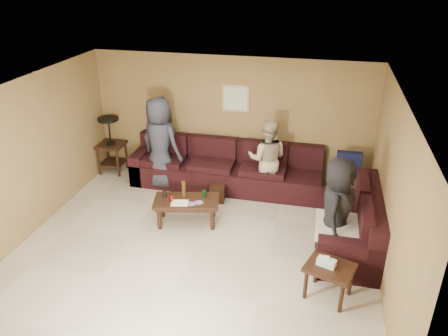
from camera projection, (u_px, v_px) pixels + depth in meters
name	position (u px, v px, depth m)	size (l,w,h in m)	color
room	(193.00, 150.00, 6.20)	(5.60, 5.50, 2.50)	beige
sectional_sofa	(262.00, 189.00, 7.94)	(4.65, 2.90, 0.97)	black
coffee_table	(186.00, 203.00, 7.36)	(1.18, 0.76, 0.73)	black
end_table_left	(111.00, 144.00, 9.07)	(0.53, 0.53, 1.20)	black
side_table_right	(329.00, 270.00, 5.71)	(0.73, 0.67, 0.65)	black
waste_bin	(217.00, 193.00, 8.14)	(0.27, 0.27, 0.32)	black
wall_art	(236.00, 98.00, 8.33)	(0.52, 0.04, 0.52)	tan
person_left	(160.00, 143.00, 8.40)	(0.88, 0.58, 1.81)	#2E3140
person_middle	(267.00, 159.00, 8.07)	(0.74, 0.58, 1.53)	tan
person_right	(336.00, 210.00, 6.34)	(0.80, 0.52, 1.63)	black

